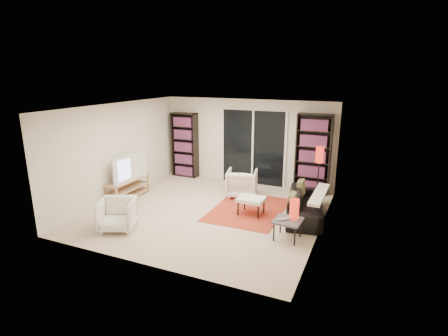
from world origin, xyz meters
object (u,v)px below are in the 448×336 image
(bookshelf_right, at_px, (313,154))
(armchair_back, at_px, (242,183))
(armchair_front, at_px, (117,214))
(side_table, at_px, (288,222))
(ottoman, at_px, (251,200))
(bookshelf_left, at_px, (185,145))
(floor_lamp, at_px, (319,160))
(tv_stand, at_px, (127,188))
(sofa, at_px, (306,205))

(bookshelf_right, height_order, armchair_back, bookshelf_right)
(armchair_front, xyz_separation_m, side_table, (3.28, 0.96, 0.04))
(bookshelf_right, bearing_deg, armchair_front, -129.29)
(bookshelf_right, relative_size, ottoman, 3.47)
(bookshelf_left, distance_m, side_table, 4.96)
(bookshelf_right, relative_size, armchair_front, 2.97)
(armchair_front, distance_m, floor_lamp, 4.74)
(tv_stand, xyz_separation_m, ottoman, (3.26, 0.24, 0.08))
(armchair_front, bearing_deg, sofa, 9.05)
(armchair_back, relative_size, side_table, 1.44)
(tv_stand, relative_size, ottoman, 2.21)
(tv_stand, distance_m, side_table, 4.35)
(sofa, bearing_deg, armchair_front, 113.54)
(ottoman, distance_m, floor_lamp, 1.95)
(bookshelf_left, height_order, armchair_back, bookshelf_left)
(side_table, bearing_deg, bookshelf_right, 91.64)
(ottoman, bearing_deg, tv_stand, -175.72)
(armchair_back, xyz_separation_m, side_table, (1.67, -1.92, 0.01))
(armchair_front, distance_m, side_table, 3.42)
(armchair_back, bearing_deg, tv_stand, 12.40)
(bookshelf_left, distance_m, sofa, 4.44)
(side_table, height_order, floor_lamp, floor_lamp)
(sofa, height_order, armchair_back, armchair_back)
(tv_stand, bearing_deg, side_table, -8.33)
(tv_stand, distance_m, armchair_back, 2.93)
(sofa, height_order, side_table, sofa)
(bookshelf_left, xyz_separation_m, sofa, (4.04, -1.71, -0.70))
(armchair_back, height_order, side_table, armchair_back)
(tv_stand, bearing_deg, armchair_front, -57.27)
(tv_stand, distance_m, floor_lamp, 4.83)
(bookshelf_right, bearing_deg, ottoman, -114.83)
(sofa, height_order, ottoman, sofa)
(bookshelf_right, xyz_separation_m, side_table, (0.08, -2.95, -0.69))
(bookshelf_left, xyz_separation_m, bookshelf_right, (3.85, -0.00, 0.07))
(sofa, relative_size, armchair_back, 2.48)
(ottoman, bearing_deg, side_table, -39.87)
(floor_lamp, bearing_deg, armchair_back, -172.11)
(bookshelf_left, bearing_deg, tv_stand, -98.99)
(bookshelf_right, distance_m, ottoman, 2.40)
(tv_stand, xyz_separation_m, sofa, (4.41, 0.62, 0.01))
(bookshelf_right, xyz_separation_m, tv_stand, (-4.22, -2.32, -0.79))
(floor_lamp, bearing_deg, armchair_front, -137.95)
(bookshelf_left, bearing_deg, armchair_front, -80.53)
(ottoman, bearing_deg, floor_lamp, 46.47)
(tv_stand, height_order, floor_lamp, floor_lamp)
(side_table, bearing_deg, armchair_front, -163.76)
(bookshelf_right, xyz_separation_m, armchair_front, (-3.20, -3.91, -0.73))
(bookshelf_left, bearing_deg, bookshelf_right, -0.00)
(tv_stand, xyz_separation_m, armchair_front, (1.02, -1.59, 0.06))
(bookshelf_left, xyz_separation_m, armchair_front, (0.65, -3.91, -0.65))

